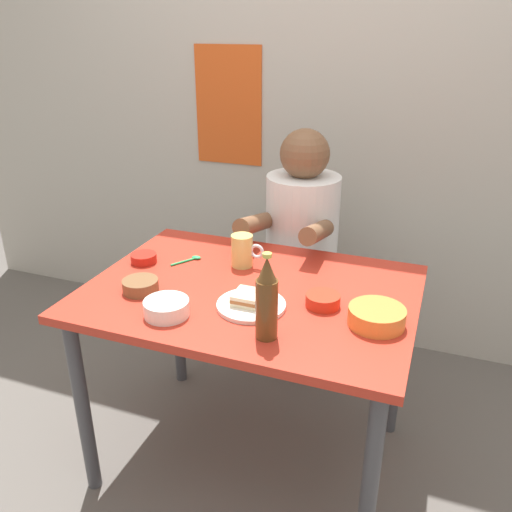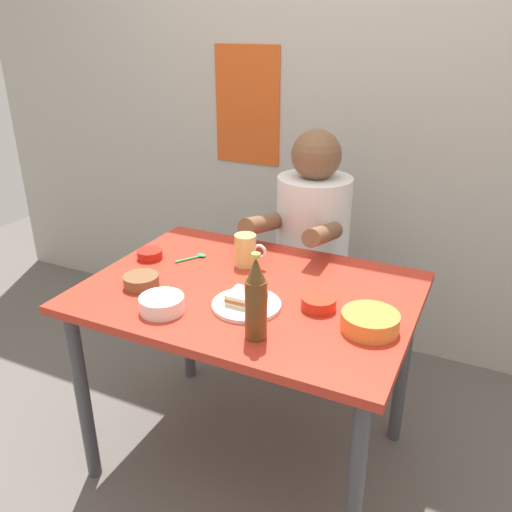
# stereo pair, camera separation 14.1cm
# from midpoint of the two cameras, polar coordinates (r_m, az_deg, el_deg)

# --- Properties ---
(ground_plane) EXTENTS (6.00, 6.00, 0.00)m
(ground_plane) POSITION_cam_midpoint_polar(r_m,az_deg,el_deg) (2.23, 1.35, -20.68)
(ground_plane) COLOR #59544F
(wall_back) EXTENTS (4.40, 0.09, 2.60)m
(wall_back) POSITION_cam_midpoint_polar(r_m,az_deg,el_deg) (2.60, 11.68, 17.61)
(wall_back) COLOR #ADA89E
(wall_back) RESTS_ON ground
(dining_table) EXTENTS (1.10, 0.80, 0.74)m
(dining_table) POSITION_cam_midpoint_polar(r_m,az_deg,el_deg) (1.83, 1.54, -6.15)
(dining_table) COLOR #B72D1E
(dining_table) RESTS_ON ground
(stool) EXTENTS (0.34, 0.34, 0.45)m
(stool) POSITION_cam_midpoint_polar(r_m,az_deg,el_deg) (2.50, 7.39, -5.47)
(stool) COLOR #4C4C51
(stool) RESTS_ON ground
(person_seated) EXTENTS (0.33, 0.56, 0.72)m
(person_seated) POSITION_cam_midpoint_polar(r_m,az_deg,el_deg) (2.31, 7.84, 3.45)
(person_seated) COLOR white
(person_seated) RESTS_ON stool
(plate_orange) EXTENTS (0.22, 0.22, 0.01)m
(plate_orange) POSITION_cam_midpoint_polar(r_m,az_deg,el_deg) (1.67, 1.39, -5.37)
(plate_orange) COLOR silver
(plate_orange) RESTS_ON dining_table
(sandwich) EXTENTS (0.11, 0.09, 0.04)m
(sandwich) POSITION_cam_midpoint_polar(r_m,az_deg,el_deg) (1.66, 1.40, -4.61)
(sandwich) COLOR beige
(sandwich) RESTS_ON plate_orange
(beer_mug) EXTENTS (0.13, 0.08, 0.12)m
(beer_mug) POSITION_cam_midpoint_polar(r_m,az_deg,el_deg) (1.93, 1.01, 0.59)
(beer_mug) COLOR #D1BC66
(beer_mug) RESTS_ON dining_table
(beer_bottle) EXTENTS (0.06, 0.06, 0.26)m
(beer_bottle) POSITION_cam_midpoint_polar(r_m,az_deg,el_deg) (1.47, 2.76, -4.89)
(beer_bottle) COLOR #593819
(beer_bottle) RESTS_ON dining_table
(rice_bowl_white) EXTENTS (0.14, 0.14, 0.05)m
(rice_bowl_white) POSITION_cam_midpoint_polar(r_m,az_deg,el_deg) (1.65, -7.75, -5.14)
(rice_bowl_white) COLOR silver
(rice_bowl_white) RESTS_ON dining_table
(soup_bowl_orange) EXTENTS (0.17, 0.17, 0.05)m
(soup_bowl_orange) POSITION_cam_midpoint_polar(r_m,az_deg,el_deg) (1.59, 14.76, -6.86)
(soup_bowl_orange) COLOR orange
(soup_bowl_orange) RESTS_ON dining_table
(sambal_bowl_red) EXTENTS (0.10, 0.10, 0.03)m
(sambal_bowl_red) POSITION_cam_midpoint_polar(r_m,az_deg,el_deg) (2.03, -9.48, 0.19)
(sambal_bowl_red) COLOR #B21E14
(sambal_bowl_red) RESTS_ON dining_table
(sauce_bowl_chili) EXTENTS (0.11, 0.11, 0.04)m
(sauce_bowl_chili) POSITION_cam_midpoint_polar(r_m,az_deg,el_deg) (1.68, 9.22, -5.03)
(sauce_bowl_chili) COLOR red
(sauce_bowl_chili) RESTS_ON dining_table
(condiment_bowl_brown) EXTENTS (0.12, 0.12, 0.04)m
(condiment_bowl_brown) POSITION_cam_midpoint_polar(r_m,az_deg,el_deg) (1.82, -10.15, -2.68)
(condiment_bowl_brown) COLOR brown
(condiment_bowl_brown) RESTS_ON dining_table
(spoon) EXTENTS (0.08, 0.11, 0.01)m
(spoon) POSITION_cam_midpoint_polar(r_m,az_deg,el_deg) (2.02, -4.49, -0.13)
(spoon) COLOR #26A559
(spoon) RESTS_ON dining_table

